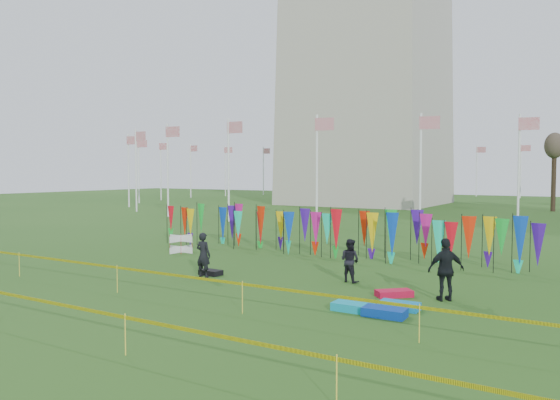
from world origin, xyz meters
The scene contains 14 objects.
ground centered at (0.00, 0.00, 0.00)m, with size 160.00×160.00×0.00m, color #214914.
flagpole_ring centered at (-14.00, 48.00, 4.00)m, with size 57.40×56.16×8.00m.
banner_row centered at (0.28, 8.49, 1.22)m, with size 18.64×0.64×2.10m.
caution_tape_near centered at (-0.22, -2.07, 0.78)m, with size 26.00×0.02×0.90m.
caution_tape_far centered at (-0.22, -6.16, 0.78)m, with size 26.00×0.02×0.90m.
box_kite centered at (-6.08, 5.59, 0.42)m, with size 0.76×0.76×0.85m.
person_left centered at (-1.25, 1.41, 0.83)m, with size 0.61×0.44×1.66m, color black.
person_mid centered at (3.74, 3.41, 0.77)m, with size 0.75×0.46×1.53m, color black.
person_right centered at (7.37, 2.35, 0.95)m, with size 1.11×0.63×1.90m, color black.
kite_bag_turquoise centered at (5.47, -0.24, 0.11)m, with size 1.13×0.56×0.23m, color #0DA1C4.
kite_bag_blue centered at (6.44, -0.33, 0.12)m, with size 1.15×0.60×0.24m, color #0937A1.
kite_bag_red centered at (5.86, 2.06, 0.10)m, with size 1.12×0.51×0.21m, color red.
kite_bag_black centered at (-1.28, 1.88, 0.10)m, with size 0.85×0.49×0.20m, color black.
kite_bag_teal centered at (6.53, 0.62, 0.11)m, with size 1.11×0.53×0.21m, color #0D7FC0.
Camera 1 is at (11.61, -14.17, 3.91)m, focal length 35.00 mm.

